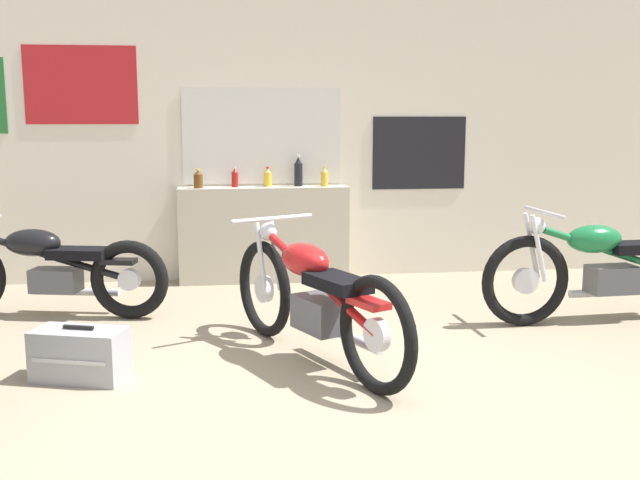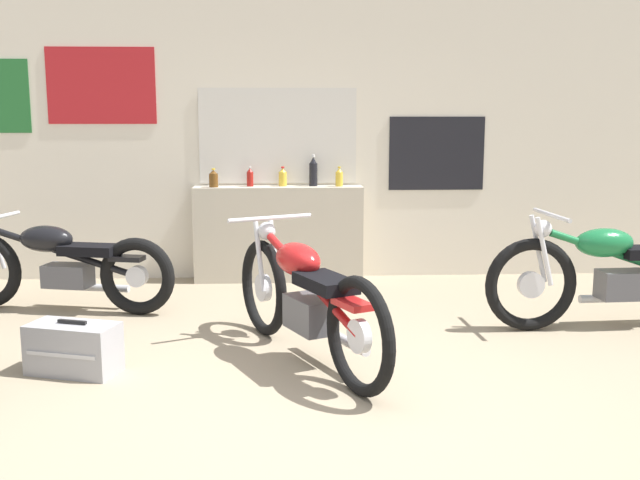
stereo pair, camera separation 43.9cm
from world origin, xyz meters
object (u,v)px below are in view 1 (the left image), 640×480
motorcycle_red (314,297)px  hard_case_silver (80,355)px  bottle_leftmost (198,180)px  bottle_rightmost (324,177)px  bottle_left_center (235,178)px  motorcycle_black (48,269)px  bottle_right_center (298,172)px  bottle_center (268,178)px  motorcycle_green (605,268)px

motorcycle_red → hard_case_silver: (-1.48, -0.16, -0.27)m
bottle_leftmost → motorcycle_red: size_ratio=0.09×
bottle_leftmost → hard_case_silver: bottle_leftmost is taller
bottle_leftmost → bottle_rightmost: size_ratio=0.94×
motorcycle_red → bottle_left_center: bearing=100.6°
hard_case_silver → motorcycle_black: bearing=108.5°
bottle_right_center → motorcycle_black: 2.51m
bottle_leftmost → bottle_right_center: bottle_right_center is taller
bottle_leftmost → bottle_center: size_ratio=0.95×
bottle_center → bottle_right_center: bottle_right_center is taller
bottle_leftmost → bottle_left_center: bearing=11.0°
bottle_rightmost → motorcycle_black: bottle_rightmost is taller
bottle_rightmost → motorcycle_black: size_ratio=0.10×
bottle_left_center → bottle_center: 0.32m
bottle_right_center → bottle_rightmost: size_ratio=1.59×
bottle_center → bottle_rightmost: bearing=-5.1°
bottle_leftmost → bottle_right_center: 0.97m
bottle_center → motorcycle_red: bottle_center is taller
bottle_center → motorcycle_black: bearing=-148.8°
motorcycle_black → motorcycle_green: size_ratio=0.96×
bottle_rightmost → hard_case_silver: bearing=-125.7°
bottle_leftmost → hard_case_silver: size_ratio=0.29×
bottle_leftmost → bottle_left_center: size_ratio=0.93×
bottle_left_center → bottle_rightmost: bottle_left_center is taller
motorcycle_green → hard_case_silver: 3.95m
bottle_center → bottle_leftmost: bearing=-173.2°
bottle_left_center → hard_case_silver: (-1.01, -2.65, -0.85)m
motorcycle_red → motorcycle_green: bearing=15.6°
bottle_leftmost → motorcycle_green: 3.68m
bottle_right_center → motorcycle_red: size_ratio=0.16×
bottle_leftmost → motorcycle_black: 1.69m
bottle_center → bottle_rightmost: bottle_rightmost is taller
bottle_rightmost → motorcycle_black: (-2.39, -1.07, -0.62)m
motorcycle_green → hard_case_silver: bearing=-167.9°
bottle_leftmost → motorcycle_green: (3.19, -1.75, -0.58)m
bottle_center → motorcycle_green: (2.53, -1.83, -0.58)m
bottle_left_center → motorcycle_red: bearing=-79.4°
bottle_left_center → bottle_center: size_ratio=1.02×
bottle_left_center → motorcycle_green: bottle_left_center is taller
bottle_leftmost → motorcycle_red: (0.81, -2.41, -0.57)m
bottle_leftmost → bottle_right_center: size_ratio=0.59×
bottle_leftmost → motorcycle_red: 2.61m
motorcycle_black → bottle_right_center: bearing=27.5°
motorcycle_black → bottle_rightmost: bearing=24.0°
bottle_leftmost → bottle_left_center: bottle_left_center is taller
bottle_center → motorcycle_green: bearing=-35.9°
bottle_center → bottle_rightmost: (0.55, -0.05, 0.00)m
bottle_leftmost → bottle_right_center: (0.96, 0.08, 0.06)m
motorcycle_green → bottle_rightmost: bearing=138.0°
bottle_right_center → motorcycle_green: (2.23, -1.83, -0.64)m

